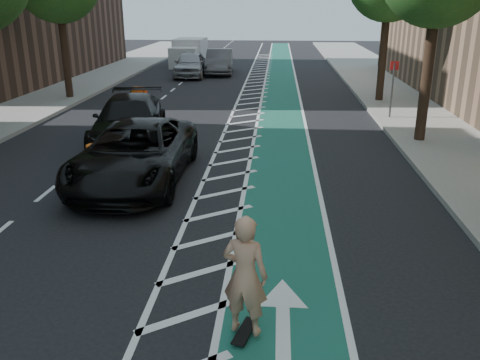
# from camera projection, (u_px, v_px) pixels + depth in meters

# --- Properties ---
(ground) EXTENTS (120.00, 120.00, 0.00)m
(ground) POSITION_uv_depth(u_px,v_px,m) (142.00, 237.00, 10.88)
(ground) COLOR black
(ground) RESTS_ON ground
(bike_lane) EXTENTS (2.00, 90.00, 0.01)m
(bike_lane) POSITION_uv_depth(u_px,v_px,m) (281.00, 129.00, 20.07)
(bike_lane) COLOR #1A5D43
(bike_lane) RESTS_ON ground
(buffer_strip) EXTENTS (1.40, 90.00, 0.01)m
(buffer_strip) POSITION_uv_depth(u_px,v_px,m) (243.00, 129.00, 20.18)
(buffer_strip) COLOR silver
(buffer_strip) RESTS_ON ground
(sidewalk_right) EXTENTS (5.00, 90.00, 0.15)m
(sidewalk_right) POSITION_uv_depth(u_px,v_px,m) (450.00, 131.00, 19.60)
(sidewalk_right) COLOR gray
(sidewalk_right) RESTS_ON ground
(curb_right) EXTENTS (0.12, 90.00, 0.16)m
(curb_right) POSITION_uv_depth(u_px,v_px,m) (385.00, 129.00, 19.77)
(curb_right) COLOR gray
(curb_right) RESTS_ON ground
(curb_left) EXTENTS (0.12, 90.00, 0.16)m
(curb_left) POSITION_uv_depth(u_px,v_px,m) (35.00, 123.00, 20.75)
(curb_left) COLOR gray
(curb_left) RESTS_ON ground
(sign_post) EXTENTS (0.35, 0.08, 2.47)m
(sign_post) POSITION_uv_depth(u_px,v_px,m) (392.00, 89.00, 21.19)
(sign_post) COLOR #4C4C4C
(sign_post) RESTS_ON ground
(skateboard) EXTENTS (0.38, 0.73, 0.09)m
(skateboard) POSITION_uv_depth(u_px,v_px,m) (245.00, 331.00, 7.64)
(skateboard) COLOR black
(skateboard) RESTS_ON ground
(skateboarder) EXTENTS (0.78, 0.61, 1.87)m
(skateboarder) POSITION_uv_depth(u_px,v_px,m) (245.00, 276.00, 7.32)
(skateboarder) COLOR tan
(skateboarder) RESTS_ON skateboard
(suv_near) EXTENTS (2.75, 5.93, 1.65)m
(suv_near) POSITION_uv_depth(u_px,v_px,m) (135.00, 153.00, 14.01)
(suv_near) COLOR black
(suv_near) RESTS_ON ground
(suv_far) EXTENTS (3.00, 5.83, 1.62)m
(suv_far) POSITION_uv_depth(u_px,v_px,m) (129.00, 120.00, 17.96)
(suv_far) COLOR black
(suv_far) RESTS_ON ground
(car_silver) EXTENTS (2.19, 4.94, 1.65)m
(car_silver) POSITION_uv_depth(u_px,v_px,m) (190.00, 64.00, 34.16)
(car_silver) COLOR #97969B
(car_silver) RESTS_ON ground
(car_grey) EXTENTS (2.09, 5.17, 1.67)m
(car_grey) POSITION_uv_depth(u_px,v_px,m) (220.00, 62.00, 35.61)
(car_grey) COLOR #525156
(car_grey) RESTS_ON ground
(box_truck) EXTENTS (2.38, 5.01, 2.06)m
(box_truck) POSITION_uv_depth(u_px,v_px,m) (189.00, 53.00, 40.10)
(box_truck) COLOR silver
(box_truck) RESTS_ON ground
(barrel_a) EXTENTS (0.63, 0.63, 0.85)m
(barrel_a) POSITION_uv_depth(u_px,v_px,m) (96.00, 160.00, 14.86)
(barrel_a) COLOR #E4590C
(barrel_a) RESTS_ON ground
(barrel_b) EXTENTS (0.71, 0.71, 0.96)m
(barrel_b) POSITION_uv_depth(u_px,v_px,m) (142.00, 98.00, 24.06)
(barrel_b) COLOR #EF470C
(barrel_b) RESTS_ON ground
(barrel_c) EXTENTS (0.64, 0.64, 0.88)m
(barrel_c) POSITION_uv_depth(u_px,v_px,m) (137.00, 97.00, 24.66)
(barrel_c) COLOR #E25A0B
(barrel_c) RESTS_ON ground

